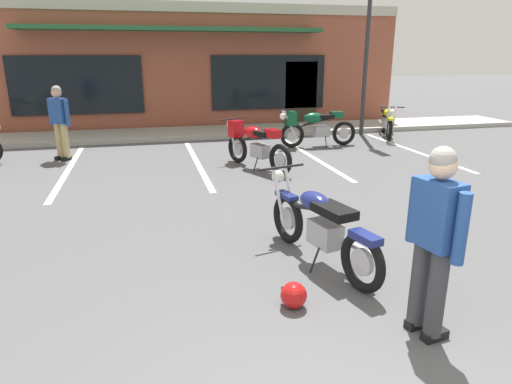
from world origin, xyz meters
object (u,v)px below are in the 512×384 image
Objects in this scene: motorcycle_red_sportbike at (315,127)px; parking_lot_lamp_post at (371,19)px; motorcycle_blue_standard at (254,143)px; person_in_black_shirt at (435,233)px; helmet_on_pavement at (294,295)px; person_in_shorts_foreground at (59,118)px; motorcycle_silver_naked at (387,121)px; motorcycle_foreground_classic at (320,226)px.

motorcycle_red_sportbike is 0.41× the size of parking_lot_lamp_post.
motorcycle_blue_standard is 6.23m from person_in_black_shirt.
person_in_shorts_foreground is at bearing 113.08° from helmet_on_pavement.
helmet_on_pavement is at bearing -124.25° from motorcycle_silver_naked.
person_in_black_shirt is 0.33× the size of parking_lot_lamp_post.
motorcycle_blue_standard is (-2.07, -1.86, 0.00)m from motorcycle_red_sportbike.
motorcycle_red_sportbike is 6.18m from person_in_shorts_foreground.
helmet_on_pavement is 10.55m from parking_lot_lamp_post.
person_in_shorts_foreground is at bearing -170.74° from parking_lot_lamp_post.
motorcycle_foreground_classic is 7.50m from person_in_shorts_foreground.
motorcycle_red_sportbike is 1.07× the size of motorcycle_blue_standard.
motorcycle_red_sportbike is 2.78m from motorcycle_blue_standard.
motorcycle_silver_naked is at bearing 30.48° from motorcycle_blue_standard.
helmet_on_pavement is (-3.03, -7.38, -0.40)m from motorcycle_red_sportbike.
motorcycle_silver_naked is 1.18× the size of person_in_shorts_foreground.
motorcycle_foreground_classic is 0.99× the size of motorcycle_red_sportbike.
helmet_on_pavement is 0.05× the size of parking_lot_lamp_post.
motorcycle_silver_naked is 2.90m from parking_lot_lamp_post.
person_in_black_shirt is (-2.07, -8.08, 0.42)m from motorcycle_red_sportbike.
parking_lot_lamp_post is at bearing 142.47° from motorcycle_silver_naked.
parking_lot_lamp_post reaches higher than person_in_shorts_foreground.
motorcycle_blue_standard is 7.56× the size of helmet_on_pavement.
motorcycle_foreground_classic is at bearing 55.18° from helmet_on_pavement.
parking_lot_lamp_post is (-0.54, 0.42, 2.81)m from motorcycle_silver_naked.
motorcycle_silver_naked is (5.04, 7.41, 0.00)m from motorcycle_foreground_classic.
person_in_black_shirt reaches higher than motorcycle_blue_standard.
motorcycle_blue_standard is at bearing 85.56° from motorcycle_foreground_classic.
person_in_black_shirt is 6.44× the size of helmet_on_pavement.
parking_lot_lamp_post reaches higher than person_in_black_shirt.
helmet_on_pavement is (-5.64, -8.28, -0.33)m from motorcycle_silver_naked.
motorcycle_foreground_classic is at bearing -94.44° from motorcycle_blue_standard.
helmet_on_pavement is (-0.96, 0.69, -0.82)m from person_in_black_shirt.
motorcycle_silver_naked is 10.02m from helmet_on_pavement.
motorcycle_red_sportbike and motorcycle_silver_naked have the same top height.
motorcycle_foreground_classic is at bearing 103.02° from person_in_black_shirt.
person_in_shorts_foreground is at bearing -179.69° from motorcycle_red_sportbike.
motorcycle_foreground_classic is 1.10m from helmet_on_pavement.
helmet_on_pavement is at bearing 144.22° from person_in_black_shirt.
motorcycle_foreground_classic is 1.05× the size of motorcycle_silver_naked.
motorcycle_blue_standard is 5.62m from helmet_on_pavement.
person_in_black_shirt is 1.00× the size of person_in_shorts_foreground.
motorcycle_foreground_classic is 1.67m from person_in_black_shirt.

